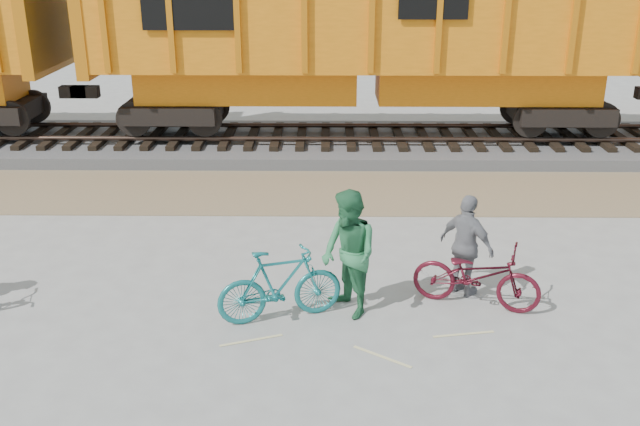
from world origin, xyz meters
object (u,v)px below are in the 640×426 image
at_px(person_man, 349,254).
at_px(person_woman, 467,246).
at_px(bicycle_teal, 280,285).
at_px(bicycle_maroon, 476,276).
at_px(hopper_car_center, 368,35).

height_order(person_man, person_woman, person_man).
xyz_separation_m(bicycle_teal, bicycle_maroon, (2.94, 0.45, -0.05)).
bearing_deg(bicycle_teal, person_woman, -90.95).
distance_m(bicycle_teal, bicycle_maroon, 2.97).
xyz_separation_m(bicycle_teal, person_woman, (2.84, 0.85, 0.26)).
distance_m(hopper_car_center, person_man, 9.23).
bearing_deg(person_woman, hopper_car_center, -36.58).
height_order(bicycle_teal, bicycle_maroon, bicycle_teal).
distance_m(bicycle_maroon, person_woman, 0.52).
bearing_deg(bicycle_maroon, person_woman, 33.23).
relative_size(bicycle_teal, person_man, 0.97).
bearing_deg(bicycle_teal, hopper_car_center, -27.96).
distance_m(bicycle_maroon, person_man, 2.01).
bearing_deg(person_man, person_woman, 79.26).
bearing_deg(hopper_car_center, person_woman, -82.10).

